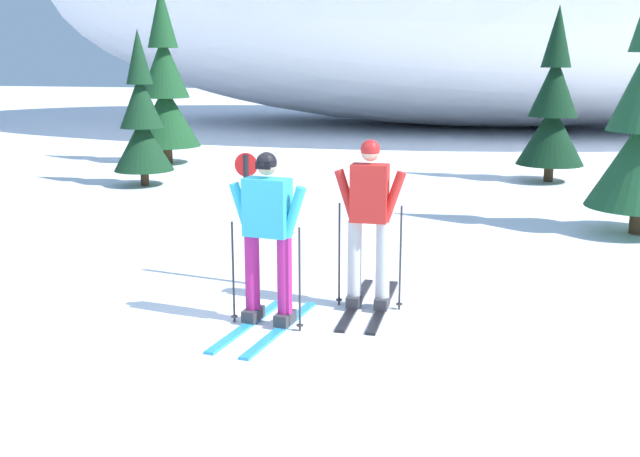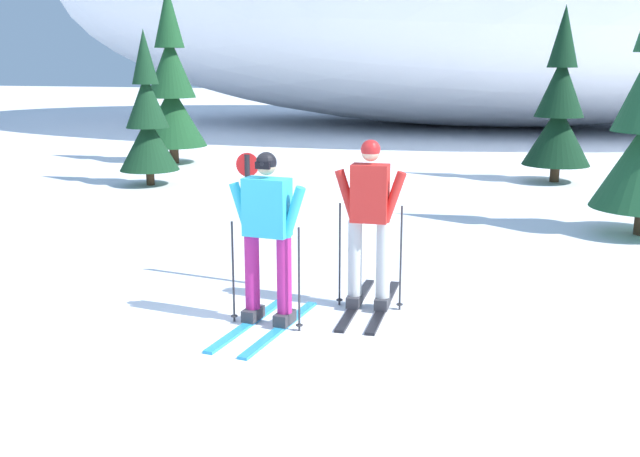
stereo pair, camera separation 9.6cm
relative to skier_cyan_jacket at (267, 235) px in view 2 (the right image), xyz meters
name	(u,v)px [view 2 (the right image)]	position (x,y,z in m)	size (l,w,h in m)	color
ground_plane	(191,339)	(-0.59, -0.58, -0.94)	(120.00, 120.00, 0.00)	white
skier_cyan_jacket	(267,235)	(0.00, 0.00, 0.00)	(0.83, 1.71, 1.77)	#2893CC
skier_red_jacket	(370,223)	(0.88, 0.75, 0.02)	(0.76, 1.79, 1.84)	black
pine_tree_far_left	(171,90)	(-6.45, 10.75, 0.94)	(1.73, 1.73, 4.48)	#47301E
pine_tree_center_left	(147,121)	(-5.36, 7.45, 0.43)	(1.26, 1.26, 3.27)	#47301E
pine_tree_center_right	(559,110)	(3.03, 10.26, 0.65)	(1.46, 1.46, 3.78)	#47301E
trail_marker_post	(248,211)	(-0.70, 1.29, -0.04)	(0.28, 0.07, 1.58)	black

